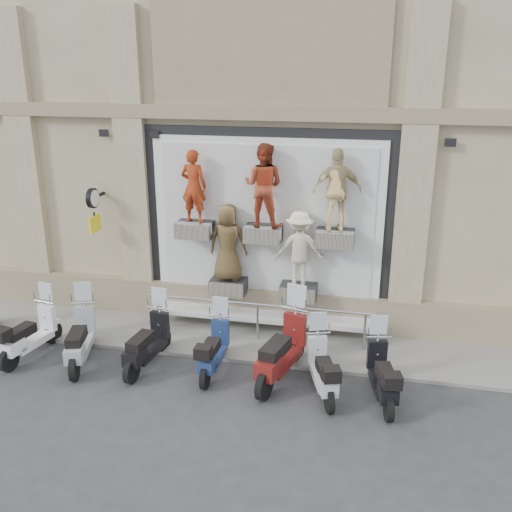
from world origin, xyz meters
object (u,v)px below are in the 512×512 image
Objects in this scene: scooter_e at (213,340)px; scooter_h at (383,365)px; clock_sign_bracket at (94,204)px; scooter_b at (29,325)px; scooter_c at (79,329)px; scooter_g at (323,360)px; guard_rail at (258,323)px; scooter_f at (282,339)px; scooter_d at (147,333)px.

scooter_e is 3.27m from scooter_h.
clock_sign_bracket is at bearing 149.61° from scooter_h.
scooter_e is at bearing -29.59° from clock_sign_bracket.
scooter_c reaches higher than scooter_b.
scooter_c is 2.76m from scooter_e.
scooter_e is 0.97× the size of scooter_h.
guard_rail is at bearing 114.72° from scooter_g.
scooter_h is at bearing -17.38° from scooter_g.
scooter_g is at bearing -7.60° from scooter_f.
scooter_e is (1.36, 0.07, -0.05)m from scooter_d.
scooter_c is 1.11× the size of scooter_e.
guard_rail is 3.72m from scooter_c.
scooter_g is at bearing 8.03° from scooter_b.
clock_sign_bracket is 0.54× the size of scooter_c.
clock_sign_bracket is 0.60× the size of scooter_g.
guard_rail is 2.97× the size of scooter_e.
scooter_b is 6.07m from scooter_g.
scooter_e is at bearing 153.83° from scooter_g.
scooter_c is at bearing -74.84° from clock_sign_bracket.
scooter_h is (3.25, -0.31, 0.02)m from scooter_e.
scooter_b reaches higher than guard_rail.
clock_sign_bracket is 0.60× the size of scooter_e.
scooter_h is (6.57, -2.19, -2.09)m from clock_sign_bracket.
scooter_f is at bearing -0.28° from scooter_e.
scooter_g is (0.82, -0.32, -0.17)m from scooter_f.
scooter_h is (1.89, -0.31, -0.16)m from scooter_f.
scooter_d is 2.72m from scooter_f.
scooter_g is (6.07, -0.11, -0.03)m from scooter_b.
clock_sign_bracket reaches higher than scooter_h.
clock_sign_bracket reaches higher than guard_rail.
scooter_d is at bearing 12.10° from scooter_b.
scooter_h is (7.15, -0.10, -0.01)m from scooter_b.
scooter_e is 0.80× the size of scooter_f.
scooter_c is 1.08× the size of scooter_h.
scooter_b is at bearing -163.78° from scooter_f.
scooter_b is 5.26m from scooter_f.
scooter_e is 1.37m from scooter_f.
scooter_e is (3.32, -1.89, -2.11)m from clock_sign_bracket.
clock_sign_bracket is 0.48× the size of scooter_f.
scooter_f is at bearing 158.67° from scooter_h.
scooter_g is (1.60, -1.73, 0.23)m from guard_rail.
scooter_d reaches higher than scooter_b.
scooter_f is 0.90m from scooter_g.
scooter_d is at bearing -142.53° from guard_rail.
scooter_c is at bearing -167.73° from scooter_d.
scooter_f is (2.72, 0.08, 0.12)m from scooter_d.
guard_rail is 2.85× the size of scooter_b.
guard_rail is 2.37m from scooter_g.
guard_rail is 4.96× the size of clock_sign_bracket.
scooter_d is 1.04× the size of scooter_h.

